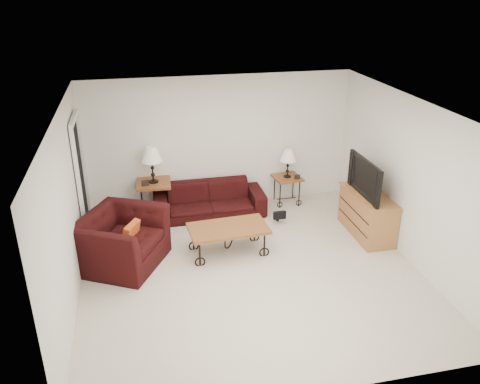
# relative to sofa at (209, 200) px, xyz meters

# --- Properties ---
(ground) EXTENTS (5.00, 5.00, 0.00)m
(ground) POSITION_rel_sofa_xyz_m (0.29, -2.02, -0.30)
(ground) COLOR beige
(ground) RESTS_ON ground
(wall_back) EXTENTS (5.00, 0.02, 2.50)m
(wall_back) POSITION_rel_sofa_xyz_m (0.29, 0.48, 0.95)
(wall_back) COLOR white
(wall_back) RESTS_ON ground
(wall_front) EXTENTS (5.00, 0.02, 2.50)m
(wall_front) POSITION_rel_sofa_xyz_m (0.29, -4.52, 0.95)
(wall_front) COLOR white
(wall_front) RESTS_ON ground
(wall_left) EXTENTS (0.02, 5.00, 2.50)m
(wall_left) POSITION_rel_sofa_xyz_m (-2.21, -2.02, 0.95)
(wall_left) COLOR white
(wall_left) RESTS_ON ground
(wall_right) EXTENTS (0.02, 5.00, 2.50)m
(wall_right) POSITION_rel_sofa_xyz_m (2.79, -2.02, 0.95)
(wall_right) COLOR white
(wall_right) RESTS_ON ground
(ceiling) EXTENTS (5.00, 5.00, 0.00)m
(ceiling) POSITION_rel_sofa_xyz_m (0.29, -2.02, 2.20)
(ceiling) COLOR white
(ceiling) RESTS_ON wall_back
(doorway) EXTENTS (0.08, 0.94, 2.04)m
(doorway) POSITION_rel_sofa_xyz_m (-2.18, -0.37, 0.72)
(doorway) COLOR black
(doorway) RESTS_ON ground
(sofa) EXTENTS (2.04, 0.80, 0.59)m
(sofa) POSITION_rel_sofa_xyz_m (0.00, 0.00, 0.00)
(sofa) COLOR black
(sofa) RESTS_ON ground
(side_table_left) EXTENTS (0.65, 0.65, 0.67)m
(side_table_left) POSITION_rel_sofa_xyz_m (-0.99, 0.18, 0.04)
(side_table_left) COLOR brown
(side_table_left) RESTS_ON ground
(side_table_right) EXTENTS (0.56, 0.56, 0.55)m
(side_table_right) POSITION_rel_sofa_xyz_m (1.56, 0.18, -0.02)
(side_table_right) COLOR brown
(side_table_right) RESTS_ON ground
(lamp_left) EXTENTS (0.40, 0.40, 0.67)m
(lamp_left) POSITION_rel_sofa_xyz_m (-0.99, 0.18, 0.71)
(lamp_left) COLOR black
(lamp_left) RESTS_ON side_table_left
(lamp_right) EXTENTS (0.35, 0.35, 0.55)m
(lamp_right) POSITION_rel_sofa_xyz_m (1.56, 0.18, 0.53)
(lamp_right) COLOR black
(lamp_right) RESTS_ON side_table_right
(photo_frame_left) EXTENTS (0.14, 0.03, 0.11)m
(photo_frame_left) POSITION_rel_sofa_xyz_m (-1.14, 0.03, 0.43)
(photo_frame_left) COLOR black
(photo_frame_left) RESTS_ON side_table_left
(photo_frame_right) EXTENTS (0.11, 0.02, 0.09)m
(photo_frame_right) POSITION_rel_sofa_xyz_m (1.71, 0.03, 0.30)
(photo_frame_right) COLOR black
(photo_frame_right) RESTS_ON side_table_right
(coffee_table) EXTENTS (1.29, 0.75, 0.47)m
(coffee_table) POSITION_rel_sofa_xyz_m (0.07, -1.44, -0.06)
(coffee_table) COLOR brown
(coffee_table) RESTS_ON ground
(armchair) EXTENTS (1.58, 1.64, 0.82)m
(armchair) POSITION_rel_sofa_xyz_m (-1.58, -1.41, 0.11)
(armchair) COLOR black
(armchair) RESTS_ON ground
(throw_pillow) EXTENTS (0.26, 0.37, 0.37)m
(throw_pillow) POSITION_rel_sofa_xyz_m (-1.43, -1.46, 0.22)
(throw_pillow) COLOR #B83B17
(throw_pillow) RESTS_ON armchair
(tv_stand) EXTENTS (0.51, 1.23, 0.74)m
(tv_stand) POSITION_rel_sofa_xyz_m (2.52, -1.33, 0.07)
(tv_stand) COLOR #AC7F40
(tv_stand) RESTS_ON ground
(television) EXTENTS (0.14, 1.10, 0.64)m
(television) POSITION_rel_sofa_xyz_m (2.50, -1.33, 0.76)
(television) COLOR black
(television) RESTS_ON tv_stand
(backpack) EXTENTS (0.40, 0.34, 0.45)m
(backpack) POSITION_rel_sofa_xyz_m (1.16, -0.56, -0.07)
(backpack) COLOR black
(backpack) RESTS_ON ground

